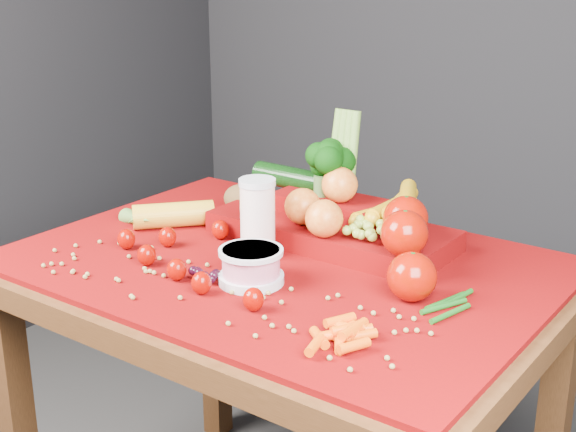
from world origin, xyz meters
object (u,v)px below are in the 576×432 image
Objects in this scene: table at (282,308)px; produce_mound at (345,217)px; yogurt_bowl at (251,265)px; milk_glass at (258,215)px.

produce_mound is (0.06, 0.15, 0.17)m from table.
yogurt_bowl is 0.28m from produce_mound.
table is at bearing 5.40° from milk_glass.
milk_glass is at bearing -174.60° from table.
table is 0.23m from produce_mound.
table is 6.83× the size of milk_glass.
milk_glass reaches higher than yogurt_bowl.
produce_mound is at bearing 53.49° from milk_glass.
produce_mound reaches higher than milk_glass.
table is at bearing -110.78° from produce_mound.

